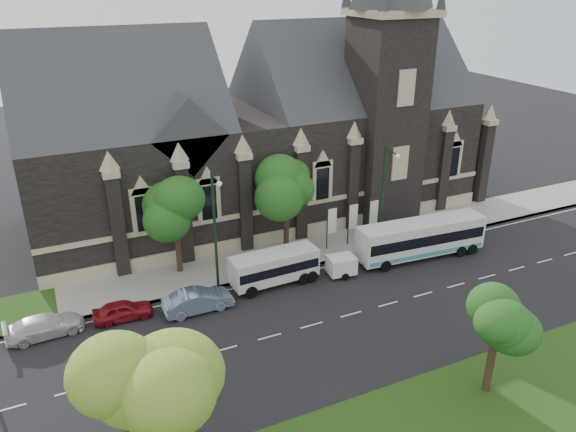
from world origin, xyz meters
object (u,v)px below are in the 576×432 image
tour_coach (421,238)px  car_far_red (123,310)px  street_lamp_near (384,193)px  car_far_white (45,326)px  banner_flag_left (330,224)px  banner_flag_center (351,220)px  tree_park_east (498,317)px  tree_walk_left (176,202)px  box_trailer (341,265)px  street_lamp_mid (215,224)px  sedan (198,301)px  banner_flag_right (372,215)px  tree_walk_right (287,183)px  tree_park_near (151,380)px  shuttle_bus (275,266)px

tour_coach → car_far_red: tour_coach is taller
street_lamp_near → car_far_white: bearing=-178.0°
banner_flag_left → banner_flag_center: same height
street_lamp_near → banner_flag_center: 3.74m
tree_park_east → street_lamp_near: (3.82, 16.42, 0.49)m
tree_walk_left → car_far_white: tree_walk_left is taller
box_trailer → car_far_red: size_ratio=0.78×
banner_flag_center → banner_flag_left: bearing=180.0°
car_far_red → car_far_white: size_ratio=0.82×
street_lamp_mid → car_far_red: (-7.04, -1.15, -4.45)m
street_lamp_mid → box_trailer: bearing=-13.8°
box_trailer → car_far_red: bearing=-178.0°
car_far_red → sedan: bearing=-100.9°
street_lamp_mid → sedan: 5.37m
banner_flag_left → box_trailer: banner_flag_left is taller
tree_park_east → banner_flag_right: (4.11, 18.32, -2.24)m
tree_walk_right → tree_walk_left: tree_walk_right is taller
tree_walk_left → box_trailer: size_ratio=2.52×
tree_park_near → banner_flag_right: bearing=38.9°
tree_walk_right → tour_coach: size_ratio=0.72×
shuttle_bus → banner_flag_left: bearing=24.2°
tree_walk_left → box_trailer: bearing=-28.3°
tree_walk_left → sedan: (-0.43, -5.88, -4.95)m
banner_flag_left → banner_flag_center: size_ratio=1.00×
tour_coach → car_far_white: bearing=-178.7°
tour_coach → street_lamp_near: bearing=139.3°
banner_flag_left → car_far_red: 17.68m
tree_park_near → street_lamp_mid: size_ratio=0.95×
tree_walk_left → car_far_white: 12.12m
street_lamp_near → shuttle_bus: bearing=-173.2°
banner_flag_right → car_far_white: size_ratio=0.84×
tree_walk_right → car_far_white: bearing=-166.6°
street_lamp_mid → box_trailer: street_lamp_mid is taller
sedan → car_far_red: 4.94m
tree_park_near → car_far_white: 16.53m
tour_coach → box_trailer: tour_coach is taller
tree_walk_right → banner_flag_left: bearing=-29.1°
tree_walk_left → banner_flag_right: (16.08, -1.70, -3.35)m
street_lamp_near → box_trailer: size_ratio=2.97×
tree_walk_left → banner_flag_right: tree_walk_left is taller
tree_park_east → banner_flag_left: size_ratio=1.57×
shuttle_bus → banner_flag_right: bearing=14.9°
banner_flag_center → banner_flag_right: (2.00, 0.00, 0.00)m
tree_park_east → sedan: 19.20m
banner_flag_center → shuttle_bus: (-8.35, -3.10, -0.91)m
sedan → box_trailer: bearing=-90.3°
tour_coach → car_far_red: bearing=-178.6°
street_lamp_near → car_far_red: size_ratio=2.32×
street_lamp_mid → tree_park_east: bearing=-58.2°
tree_park_near → street_lamp_mid: street_lamp_mid is taller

